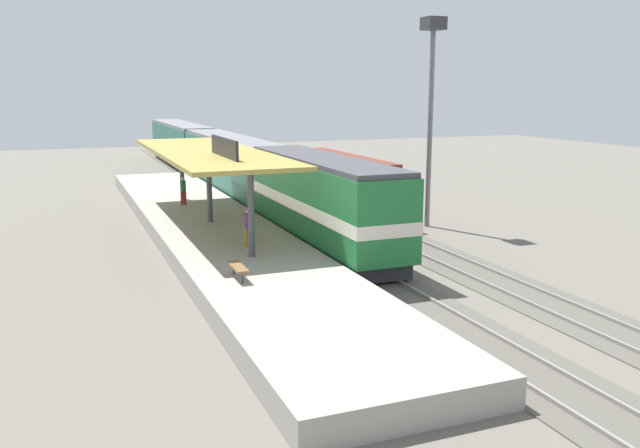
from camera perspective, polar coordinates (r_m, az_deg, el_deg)
The scene contains 13 objects.
ground_plane at distance 37.79m, azimuth 0.44°, elevation -0.42°, with size 120.00×120.00×0.00m, color #666056.
track_near at distance 37.09m, azimuth -2.42°, elevation -0.61°, with size 3.20×110.00×0.16m.
track_far at distance 38.82m, azimuth 4.00°, elevation -0.08°, with size 3.20×110.00×0.16m.
platform at distance 35.79m, azimuth -9.39°, elevation -0.52°, with size 6.00×44.00×0.90m, color #9E998E.
station_canopy at distance 35.08m, azimuth -9.57°, elevation 5.99°, with size 5.20×18.00×4.70m.
platform_bench at distance 24.84m, azimuth -7.08°, elevation -3.71°, with size 0.44×1.70×0.50m.
locomotive at distance 32.52m, azimuth 0.17°, elevation 1.94°, with size 2.93×14.43×4.44m.
passenger_carriage_front at distance 49.53m, azimuth -7.66°, elevation 5.05°, with size 2.90×20.00×4.24m.
passenger_carriage_rear at distance 69.80m, azimuth -11.89°, elevation 6.78°, with size 2.90×20.00×4.24m.
freight_car at distance 42.17m, azimuth 1.61°, elevation 3.56°, with size 2.80×12.00×3.54m.
light_mast at distance 38.26m, azimuth 9.59°, elevation 12.24°, with size 1.10×1.10×11.70m.
person_waiting at distance 41.11m, azimuth -11.69°, elevation 2.94°, with size 0.34×0.34×1.71m.
person_walking at distance 29.74m, azimuth -6.23°, elevation -0.13°, with size 0.34×0.34×1.71m.
Camera 1 is at (-11.97, -34.23, 7.86)m, focal length 37.19 mm.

